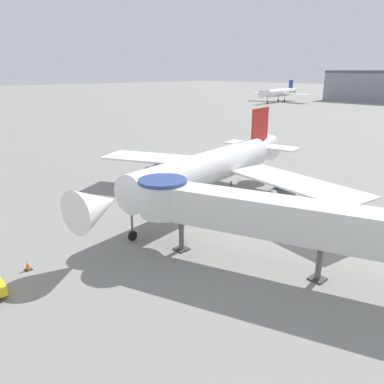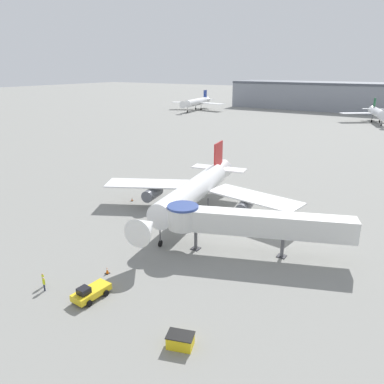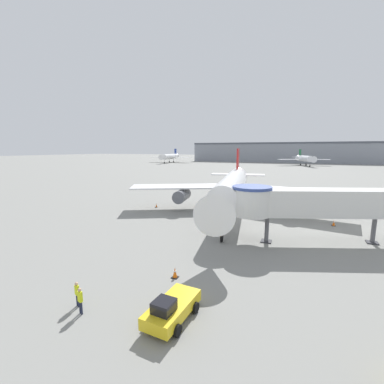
{
  "view_description": "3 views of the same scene",
  "coord_description": "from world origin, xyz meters",
  "px_view_note": "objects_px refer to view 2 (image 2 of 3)",
  "views": [
    {
      "loc": [
        26.67,
        -28.48,
        14.61
      ],
      "look_at": [
        3.78,
        -7.04,
        4.45
      ],
      "focal_mm": 35.0,
      "sensor_mm": 36.0,
      "label": 1
    },
    {
      "loc": [
        28.51,
        -47.62,
        23.2
      ],
      "look_at": [
        -0.7,
        -1.42,
        4.8
      ],
      "focal_mm": 35.0,
      "sensor_mm": 36.0,
      "label": 2
    },
    {
      "loc": [
        7.93,
        -36.82,
        9.9
      ],
      "look_at": [
        -6.39,
        -3.45,
        3.82
      ],
      "focal_mm": 24.0,
      "sensor_mm": 36.0,
      "label": 3
    }
  ],
  "objects_px": {
    "pushback_tug_yellow": "(90,292)",
    "service_container_yellow": "(180,340)",
    "main_airplane": "(194,191)",
    "ground_crew_marshaller": "(44,283)",
    "traffic_cone_near_nose": "(107,270)",
    "traffic_cone_port_wing": "(132,199)",
    "ground_crew_wing_walker": "(43,279)",
    "background_jet_blue_tail": "(197,102)",
    "jet_bridge": "(246,222)",
    "background_jet_green_tail": "(378,113)",
    "traffic_cone_starboard_wing": "(274,233)"
  },
  "relations": [
    {
      "from": "pushback_tug_yellow",
      "to": "service_container_yellow",
      "type": "height_order",
      "value": "pushback_tug_yellow"
    },
    {
      "from": "main_airplane",
      "to": "ground_crew_marshaller",
      "type": "height_order",
      "value": "main_airplane"
    },
    {
      "from": "traffic_cone_near_nose",
      "to": "ground_crew_marshaller",
      "type": "distance_m",
      "value": 7.04
    },
    {
      "from": "main_airplane",
      "to": "service_container_yellow",
      "type": "relative_size",
      "value": 12.5
    },
    {
      "from": "service_container_yellow",
      "to": "traffic_cone_port_wing",
      "type": "height_order",
      "value": "service_container_yellow"
    },
    {
      "from": "ground_crew_wing_walker",
      "to": "pushback_tug_yellow",
      "type": "bearing_deg",
      "value": 31.62
    },
    {
      "from": "traffic_cone_near_nose",
      "to": "ground_crew_marshaller",
      "type": "xyz_separation_m",
      "value": [
        -3.22,
        -6.24,
        0.57
      ]
    },
    {
      "from": "pushback_tug_yellow",
      "to": "background_jet_blue_tail",
      "type": "relative_size",
      "value": 0.13
    },
    {
      "from": "traffic_cone_port_wing",
      "to": "jet_bridge",
      "type": "bearing_deg",
      "value": -16.04
    },
    {
      "from": "service_container_yellow",
      "to": "background_jet_green_tail",
      "type": "height_order",
      "value": "background_jet_green_tail"
    },
    {
      "from": "traffic_cone_near_nose",
      "to": "traffic_cone_starboard_wing",
      "type": "bearing_deg",
      "value": 57.86
    },
    {
      "from": "traffic_cone_starboard_wing",
      "to": "background_jet_green_tail",
      "type": "xyz_separation_m",
      "value": [
        -3.23,
        131.7,
        3.95
      ]
    },
    {
      "from": "traffic_cone_near_nose",
      "to": "ground_crew_wing_walker",
      "type": "relative_size",
      "value": 0.51
    },
    {
      "from": "main_airplane",
      "to": "pushback_tug_yellow",
      "type": "bearing_deg",
      "value": -92.81
    },
    {
      "from": "traffic_cone_port_wing",
      "to": "ground_crew_wing_walker",
      "type": "relative_size",
      "value": 0.4
    },
    {
      "from": "jet_bridge",
      "to": "traffic_cone_port_wing",
      "type": "xyz_separation_m",
      "value": [
        -25.76,
        7.4,
        -4.07
      ]
    },
    {
      "from": "background_jet_green_tail",
      "to": "background_jet_blue_tail",
      "type": "bearing_deg",
      "value": 161.49
    },
    {
      "from": "background_jet_blue_tail",
      "to": "background_jet_green_tail",
      "type": "xyz_separation_m",
      "value": [
        91.33,
        -0.71,
        -0.16
      ]
    },
    {
      "from": "traffic_cone_starboard_wing",
      "to": "ground_crew_wing_walker",
      "type": "xyz_separation_m",
      "value": [
        -16.86,
        -26.2,
        0.57
      ]
    },
    {
      "from": "pushback_tug_yellow",
      "to": "ground_crew_marshaller",
      "type": "bearing_deg",
      "value": -159.26
    },
    {
      "from": "traffic_cone_near_nose",
      "to": "traffic_cone_port_wing",
      "type": "distance_m",
      "value": 25.07
    },
    {
      "from": "main_airplane",
      "to": "ground_crew_wing_walker",
      "type": "bearing_deg",
      "value": -106.23
    },
    {
      "from": "traffic_cone_starboard_wing",
      "to": "traffic_cone_port_wing",
      "type": "relative_size",
      "value": 1.21
    },
    {
      "from": "traffic_cone_near_nose",
      "to": "ground_crew_marshaller",
      "type": "bearing_deg",
      "value": -117.32
    },
    {
      "from": "jet_bridge",
      "to": "traffic_cone_port_wing",
      "type": "relative_size",
      "value": 34.55
    },
    {
      "from": "main_airplane",
      "to": "ground_crew_wing_walker",
      "type": "height_order",
      "value": "main_airplane"
    },
    {
      "from": "traffic_cone_near_nose",
      "to": "ground_crew_marshaller",
      "type": "height_order",
      "value": "ground_crew_marshaller"
    },
    {
      "from": "main_airplane",
      "to": "jet_bridge",
      "type": "distance_m",
      "value": 14.6
    },
    {
      "from": "main_airplane",
      "to": "pushback_tug_yellow",
      "type": "height_order",
      "value": "main_airplane"
    },
    {
      "from": "pushback_tug_yellow",
      "to": "ground_crew_marshaller",
      "type": "height_order",
      "value": "ground_crew_marshaller"
    },
    {
      "from": "service_container_yellow",
      "to": "background_jet_blue_tail",
      "type": "height_order",
      "value": "background_jet_blue_tail"
    },
    {
      "from": "main_airplane",
      "to": "traffic_cone_near_nose",
      "type": "bearing_deg",
      "value": -97.09
    },
    {
      "from": "pushback_tug_yellow",
      "to": "jet_bridge",
      "type": "bearing_deg",
      "value": 65.15
    },
    {
      "from": "traffic_cone_starboard_wing",
      "to": "traffic_cone_port_wing",
      "type": "height_order",
      "value": "traffic_cone_starboard_wing"
    },
    {
      "from": "ground_crew_wing_walker",
      "to": "background_jet_green_tail",
      "type": "distance_m",
      "value": 158.52
    },
    {
      "from": "main_airplane",
      "to": "background_jet_green_tail",
      "type": "bearing_deg",
      "value": 75.85
    },
    {
      "from": "jet_bridge",
      "to": "traffic_cone_port_wing",
      "type": "height_order",
      "value": "jet_bridge"
    },
    {
      "from": "service_container_yellow",
      "to": "background_jet_green_tail",
      "type": "xyz_separation_m",
      "value": [
        -4.43,
        157.57,
        3.72
      ]
    },
    {
      "from": "main_airplane",
      "to": "pushback_tug_yellow",
      "type": "relative_size",
      "value": 8.12
    },
    {
      "from": "service_container_yellow",
      "to": "ground_crew_marshaller",
      "type": "relative_size",
      "value": 1.61
    },
    {
      "from": "ground_crew_marshaller",
      "to": "background_jet_green_tail",
      "type": "height_order",
      "value": "background_jet_green_tail"
    },
    {
      "from": "traffic_cone_port_wing",
      "to": "background_jet_green_tail",
      "type": "height_order",
      "value": "background_jet_green_tail"
    },
    {
      "from": "main_airplane",
      "to": "background_jet_green_tail",
      "type": "distance_m",
      "value": 131.77
    },
    {
      "from": "traffic_cone_port_wing",
      "to": "ground_crew_wing_walker",
      "type": "distance_m",
      "value": 28.33
    },
    {
      "from": "main_airplane",
      "to": "background_jet_blue_tail",
      "type": "height_order",
      "value": "background_jet_blue_tail"
    },
    {
      "from": "pushback_tug_yellow",
      "to": "service_container_yellow",
      "type": "relative_size",
      "value": 1.54
    },
    {
      "from": "jet_bridge",
      "to": "background_jet_blue_tail",
      "type": "relative_size",
      "value": 0.68
    },
    {
      "from": "traffic_cone_port_wing",
      "to": "traffic_cone_near_nose",
      "type": "bearing_deg",
      "value": -55.66
    },
    {
      "from": "main_airplane",
      "to": "background_jet_blue_tail",
      "type": "relative_size",
      "value": 1.02
    },
    {
      "from": "jet_bridge",
      "to": "background_jet_green_tail",
      "type": "xyz_separation_m",
      "value": [
        -1.99,
        138.86,
        -0.05
      ]
    }
  ]
}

